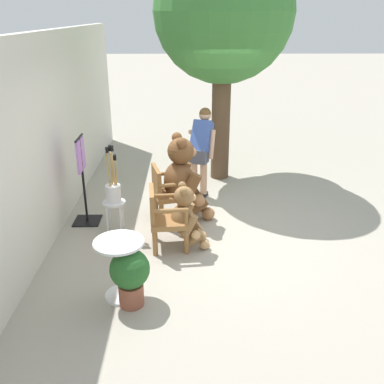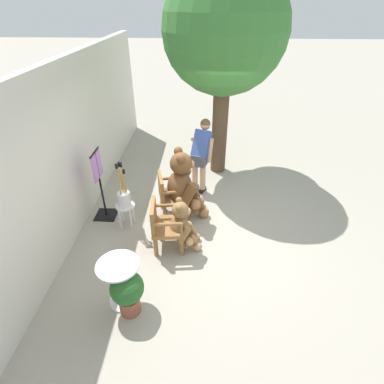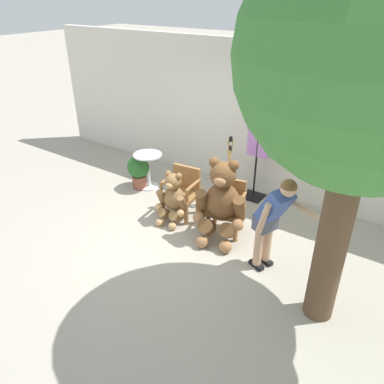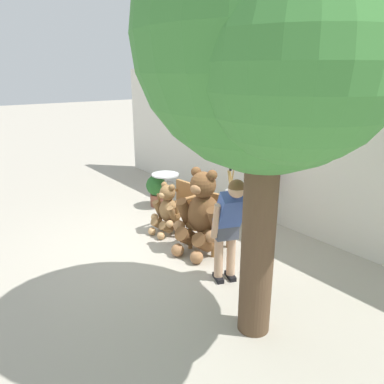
{
  "view_description": "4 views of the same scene",
  "coord_description": "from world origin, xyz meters",
  "px_view_note": "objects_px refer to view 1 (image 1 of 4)",
  "views": [
    {
      "loc": [
        -5.7,
        0.42,
        3.02
      ],
      "look_at": [
        -0.04,
        0.34,
        0.64
      ],
      "focal_mm": 40.0,
      "sensor_mm": 36.0,
      "label": 1
    },
    {
      "loc": [
        -4.23,
        0.09,
        3.58
      ],
      "look_at": [
        -0.2,
        0.28,
        0.94
      ],
      "focal_mm": 28.0,
      "sensor_mm": 36.0,
      "label": 2
    },
    {
      "loc": [
        2.89,
        -3.91,
        3.55
      ],
      "look_at": [
        -0.07,
        0.46,
        0.67
      ],
      "focal_mm": 35.0,
      "sensor_mm": 36.0,
      "label": 3
    },
    {
      "loc": [
        4.67,
        -2.91,
        2.75
      ],
      "look_at": [
        0.06,
        0.6,
        0.87
      ],
      "focal_mm": 35.0,
      "sensor_mm": 36.0,
      "label": 4
    }
  ],
  "objects_px": {
    "teddy_bear_large": "(184,178)",
    "white_stool": "(114,208)",
    "wooden_chair_right": "(168,191)",
    "person_visitor": "(201,145)",
    "teddy_bear_small": "(186,216)",
    "wooden_chair_left": "(165,216)",
    "round_side_table": "(120,263)",
    "potted_plant": "(130,274)",
    "clothing_display_stand": "(83,178)",
    "patio_tree": "(227,16)",
    "brush_bucket": "(113,190)"
  },
  "relations": [
    {
      "from": "brush_bucket",
      "to": "round_side_table",
      "type": "bearing_deg",
      "value": -168.91
    },
    {
      "from": "person_visitor",
      "to": "white_stool",
      "type": "distance_m",
      "value": 1.99
    },
    {
      "from": "wooden_chair_right",
      "to": "person_visitor",
      "type": "xyz_separation_m",
      "value": [
        0.99,
        -0.55,
        0.44
      ]
    },
    {
      "from": "person_visitor",
      "to": "potted_plant",
      "type": "height_order",
      "value": "person_visitor"
    },
    {
      "from": "round_side_table",
      "to": "patio_tree",
      "type": "relative_size",
      "value": 0.17
    },
    {
      "from": "person_visitor",
      "to": "clothing_display_stand",
      "type": "distance_m",
      "value": 2.13
    },
    {
      "from": "round_side_table",
      "to": "teddy_bear_small",
      "type": "bearing_deg",
      "value": -32.6
    },
    {
      "from": "white_stool",
      "to": "brush_bucket",
      "type": "distance_m",
      "value": 0.29
    },
    {
      "from": "round_side_table",
      "to": "patio_tree",
      "type": "distance_m",
      "value": 4.95
    },
    {
      "from": "wooden_chair_right",
      "to": "person_visitor",
      "type": "distance_m",
      "value": 1.22
    },
    {
      "from": "person_visitor",
      "to": "potted_plant",
      "type": "xyz_separation_m",
      "value": [
        -3.17,
        0.88,
        -0.51
      ]
    },
    {
      "from": "wooden_chair_right",
      "to": "brush_bucket",
      "type": "relative_size",
      "value": 0.99
    },
    {
      "from": "wooden_chair_left",
      "to": "round_side_table",
      "type": "bearing_deg",
      "value": 158.63
    },
    {
      "from": "teddy_bear_large",
      "to": "round_side_table",
      "type": "bearing_deg",
      "value": 161.3
    },
    {
      "from": "wooden_chair_left",
      "to": "round_side_table",
      "type": "height_order",
      "value": "wooden_chair_left"
    },
    {
      "from": "wooden_chair_left",
      "to": "clothing_display_stand",
      "type": "height_order",
      "value": "clothing_display_stand"
    },
    {
      "from": "clothing_display_stand",
      "to": "wooden_chair_right",
      "type": "bearing_deg",
      "value": -85.08
    },
    {
      "from": "wooden_chair_right",
      "to": "white_stool",
      "type": "relative_size",
      "value": 1.87
    },
    {
      "from": "teddy_bear_small",
      "to": "person_visitor",
      "type": "bearing_deg",
      "value": -8.04
    },
    {
      "from": "teddy_bear_large",
      "to": "teddy_bear_small",
      "type": "bearing_deg",
      "value": -177.56
    },
    {
      "from": "round_side_table",
      "to": "clothing_display_stand",
      "type": "bearing_deg",
      "value": 22.88
    },
    {
      "from": "wooden_chair_right",
      "to": "brush_bucket",
      "type": "bearing_deg",
      "value": 116.7
    },
    {
      "from": "potted_plant",
      "to": "white_stool",
      "type": "bearing_deg",
      "value": 14.08
    },
    {
      "from": "brush_bucket",
      "to": "clothing_display_stand",
      "type": "distance_m",
      "value": 0.57
    },
    {
      "from": "person_visitor",
      "to": "round_side_table",
      "type": "bearing_deg",
      "value": 161.66
    },
    {
      "from": "wooden_chair_left",
      "to": "patio_tree",
      "type": "bearing_deg",
      "value": -19.66
    },
    {
      "from": "wooden_chair_left",
      "to": "person_visitor",
      "type": "relative_size",
      "value": 0.57
    },
    {
      "from": "wooden_chair_right",
      "to": "patio_tree",
      "type": "xyz_separation_m",
      "value": [
        1.96,
        -1.02,
        2.51
      ]
    },
    {
      "from": "brush_bucket",
      "to": "patio_tree",
      "type": "distance_m",
      "value": 3.76
    },
    {
      "from": "teddy_bear_small",
      "to": "white_stool",
      "type": "distance_m",
      "value": 1.18
    },
    {
      "from": "teddy_bear_small",
      "to": "round_side_table",
      "type": "relative_size",
      "value": 1.28
    },
    {
      "from": "wooden_chair_left",
      "to": "teddy_bear_small",
      "type": "relative_size",
      "value": 0.93
    },
    {
      "from": "potted_plant",
      "to": "round_side_table",
      "type": "bearing_deg",
      "value": 40.3
    },
    {
      "from": "white_stool",
      "to": "teddy_bear_large",
      "type": "bearing_deg",
      "value": -67.68
    },
    {
      "from": "clothing_display_stand",
      "to": "round_side_table",
      "type": "bearing_deg",
      "value": -157.12
    },
    {
      "from": "teddy_bear_small",
      "to": "patio_tree",
      "type": "distance_m",
      "value": 3.87
    },
    {
      "from": "round_side_table",
      "to": "patio_tree",
      "type": "xyz_separation_m",
      "value": [
        3.99,
        -1.47,
        2.53
      ]
    },
    {
      "from": "teddy_bear_large",
      "to": "patio_tree",
      "type": "distance_m",
      "value": 3.1
    },
    {
      "from": "teddy_bear_large",
      "to": "clothing_display_stand",
      "type": "relative_size",
      "value": 0.99
    },
    {
      "from": "person_visitor",
      "to": "teddy_bear_large",
      "type": "bearing_deg",
      "value": 162.45
    },
    {
      "from": "patio_tree",
      "to": "clothing_display_stand",
      "type": "xyz_separation_m",
      "value": [
        -2.07,
        2.28,
        -2.26
      ]
    },
    {
      "from": "teddy_bear_small",
      "to": "potted_plant",
      "type": "distance_m",
      "value": 1.44
    },
    {
      "from": "teddy_bear_small",
      "to": "patio_tree",
      "type": "bearing_deg",
      "value": -14.37
    },
    {
      "from": "teddy_bear_large",
      "to": "white_stool",
      "type": "relative_size",
      "value": 2.95
    },
    {
      "from": "teddy_bear_large",
      "to": "potted_plant",
      "type": "distance_m",
      "value": 2.3
    },
    {
      "from": "brush_bucket",
      "to": "clothing_display_stand",
      "type": "relative_size",
      "value": 0.63
    },
    {
      "from": "white_stool",
      "to": "potted_plant",
      "type": "height_order",
      "value": "potted_plant"
    },
    {
      "from": "patio_tree",
      "to": "round_side_table",
      "type": "bearing_deg",
      "value": 159.84
    },
    {
      "from": "wooden_chair_left",
      "to": "teddy_bear_large",
      "type": "bearing_deg",
      "value": -15.28
    },
    {
      "from": "clothing_display_stand",
      "to": "brush_bucket",
      "type": "bearing_deg",
      "value": -119.72
    }
  ]
}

